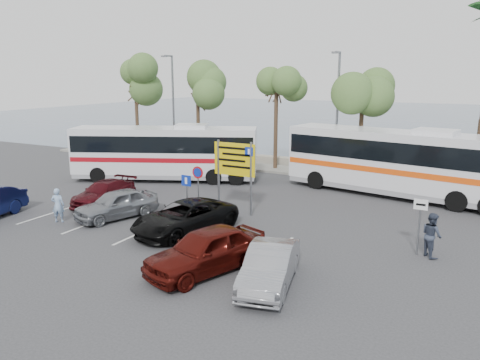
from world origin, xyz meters
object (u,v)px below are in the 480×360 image
at_px(street_lamp_left, 173,103).
at_px(car_red, 206,250).
at_px(direction_sign, 235,165).
at_px(pedestrian_far, 432,235).
at_px(pedestrian_near, 58,205).
at_px(coach_bus_right, 397,164).
at_px(street_lamp_right, 337,108).
at_px(car_silver_b, 270,266).
at_px(suv_black, 185,217).
at_px(coach_bus_left, 165,154).
at_px(car_maroon, 104,193).
at_px(car_silver_a, 117,204).

relative_size(street_lamp_left, car_red, 1.75).
height_order(direction_sign, car_red, direction_sign).
height_order(direction_sign, pedestrian_far, direction_sign).
distance_m(car_red, pedestrian_near, 9.18).
xyz_separation_m(direction_sign, coach_bus_right, (6.50, 7.16, -0.62)).
xyz_separation_m(street_lamp_right, car_silver_b, (2.90, -17.02, -3.93)).
bearing_deg(coach_bus_right, pedestrian_far, -72.54).
distance_m(direction_sign, pedestrian_far, 9.53).
relative_size(coach_bus_right, car_silver_b, 3.18).
distance_m(street_lamp_left, pedestrian_near, 16.51).
bearing_deg(car_silver_b, suv_black, 137.62).
bearing_deg(car_silver_b, coach_bus_right, 70.78).
distance_m(suv_black, pedestrian_near, 6.23).
bearing_deg(car_red, coach_bus_right, 94.43).
height_order(street_lamp_left, street_lamp_right, same).
distance_m(street_lamp_right, direction_sign, 10.73).
xyz_separation_m(street_lamp_left, coach_bus_left, (3.50, -5.85, -2.91)).
xyz_separation_m(car_maroon, pedestrian_near, (0.45, -3.42, 0.22)).
distance_m(street_lamp_left, car_maroon, 13.29).
relative_size(coach_bus_right, suv_black, 2.60).
distance_m(coach_bus_left, car_silver_b, 16.72).
relative_size(car_red, pedestrian_far, 2.69).
xyz_separation_m(car_red, suv_black, (-3.00, 3.09, -0.10)).
xyz_separation_m(direction_sign, coach_bus_left, (-7.50, 4.48, -0.74)).
distance_m(car_silver_a, car_silver_b, 10.07).
bearing_deg(street_lamp_left, pedestrian_near, -73.91).
distance_m(coach_bus_left, car_maroon, 6.29).
height_order(direction_sign, pedestrian_near, direction_sign).
xyz_separation_m(coach_bus_right, pedestrian_far, (2.76, -8.78, -0.96)).
distance_m(coach_bus_left, pedestrian_near, 9.68).
bearing_deg(street_lamp_right, pedestrian_near, -118.97).
relative_size(coach_bus_right, car_maroon, 3.13).
bearing_deg(street_lamp_right, car_maroon, -126.83).
bearing_deg(car_silver_a, direction_sign, 54.67).
height_order(coach_bus_left, car_maroon, coach_bus_left).
relative_size(car_maroon, car_red, 0.89).
bearing_deg(street_lamp_right, coach_bus_left, -148.39).
xyz_separation_m(coach_bus_right, car_silver_a, (-11.10, -10.51, -1.13)).
bearing_deg(car_silver_a, pedestrian_far, 25.77).
bearing_deg(coach_bus_left, pedestrian_far, -19.98).
bearing_deg(pedestrian_far, car_red, 87.81).
distance_m(coach_bus_left, coach_bus_right, 14.26).
bearing_deg(coach_bus_right, car_silver_b, -96.58).
distance_m(suv_black, pedestrian_far, 9.96).
distance_m(street_lamp_left, coach_bus_right, 18.00).
xyz_separation_m(coach_bus_left, car_red, (10.00, -11.17, -0.91)).
xyz_separation_m(street_lamp_left, coach_bus_right, (17.50, -3.16, -2.79)).
distance_m(street_lamp_right, suv_black, 14.69).
xyz_separation_m(coach_bus_left, car_silver_b, (12.40, -11.17, -1.03)).
distance_m(coach_bus_right, pedestrian_far, 9.25).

